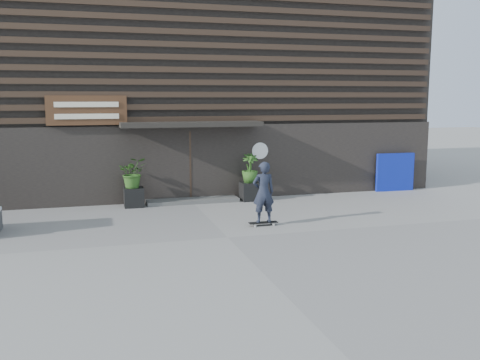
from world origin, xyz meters
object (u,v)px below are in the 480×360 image
object	(u,v)px
planter_pot_right	(250,191)
planter_pot_left	(134,197)
blue_tarp	(395,172)
skateboarder	(263,192)

from	to	relation	value
planter_pot_right	planter_pot_left	bearing A→B (deg)	180.00
planter_pot_left	planter_pot_right	world-z (taller)	same
blue_tarp	skateboarder	distance (m)	7.37
planter_pot_left	blue_tarp	size ratio (longest dim) A/B	0.41
planter_pot_right	blue_tarp	distance (m)	5.66
planter_pot_left	planter_pot_right	size ratio (longest dim) A/B	1.00
blue_tarp	skateboarder	xyz separation A→B (m)	(-6.32, -3.78, 0.21)
planter_pot_right	blue_tarp	size ratio (longest dim) A/B	0.41
planter_pot_right	skateboarder	size ratio (longest dim) A/B	0.35
planter_pot_right	skateboarder	distance (m)	3.60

